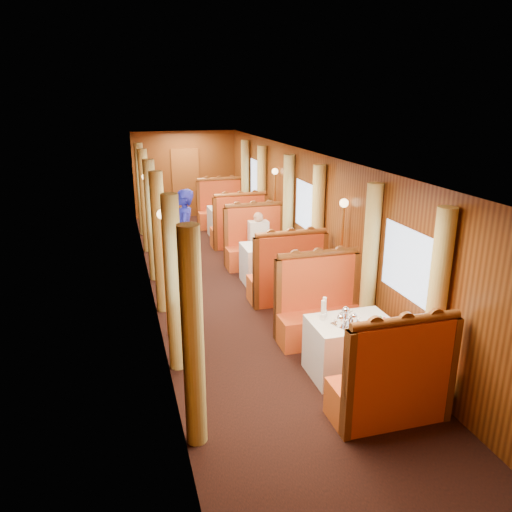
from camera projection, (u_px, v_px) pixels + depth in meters
name	position (u px, v px, depth m)	size (l,w,h in m)	color
floor	(232.00, 285.00, 9.55)	(3.00, 12.00, 0.01)	black
ceiling	(230.00, 153.00, 8.78)	(3.00, 12.00, 0.01)	silver
wall_far	(185.00, 174.00, 14.66)	(3.00, 2.50, 0.01)	brown
wall_near	(415.00, 412.00, 3.67)	(3.00, 2.50, 0.01)	brown
wall_left	(148.00, 228.00, 8.78)	(12.00, 2.50, 0.01)	brown
wall_right	(308.00, 217.00, 9.56)	(12.00, 2.50, 0.01)	brown
doorway_far	(186.00, 183.00, 14.71)	(0.80, 0.04, 2.00)	brown
table_near	(350.00, 348.00, 6.43)	(1.05, 0.72, 0.75)	white
banquette_near_fwd	(391.00, 386.00, 5.48)	(1.30, 0.55, 1.34)	red
banquette_near_aft	(320.00, 313.00, 7.34)	(1.30, 0.55, 1.34)	red
table_mid	(270.00, 264.00, 9.63)	(1.05, 0.72, 0.75)	white
banquette_mid_fwd	(287.00, 279.00, 8.69)	(1.30, 0.55, 1.34)	red
banquette_mid_aft	(256.00, 247.00, 10.54)	(1.30, 0.55, 1.34)	red
table_far	(230.00, 221.00, 12.84)	(1.05, 0.72, 0.75)	white
banquette_far_fwd	(239.00, 229.00, 11.89)	(1.30, 0.55, 1.34)	red
banquette_far_aft	(221.00, 211.00, 13.75)	(1.30, 0.55, 1.34)	red
tea_tray	(347.00, 324.00, 6.23)	(0.34, 0.26, 0.01)	silver
teapot_left	(341.00, 322.00, 6.13)	(0.16, 0.12, 0.13)	silver
teapot_right	(353.00, 320.00, 6.20)	(0.14, 0.11, 0.12)	silver
teapot_back	(345.00, 315.00, 6.33)	(0.17, 0.13, 0.14)	silver
fruit_plate	(380.00, 321.00, 6.28)	(0.22, 0.22, 0.05)	white
cup_inboard	(323.00, 312.00, 6.31)	(0.08, 0.08, 0.26)	white
cup_outboard	(324.00, 309.00, 6.42)	(0.08, 0.08, 0.26)	white
rose_vase_mid	(270.00, 236.00, 9.47)	(0.06, 0.06, 0.36)	silver
rose_vase_far	(230.00, 200.00, 12.68)	(0.06, 0.06, 0.36)	silver
window_left_near	(172.00, 287.00, 5.52)	(1.20, 0.90, 0.01)	#91ADD3
curtain_left_near_a	(193.00, 340.00, 4.92)	(0.22, 0.22, 2.35)	#D1C36B
curtain_left_near_b	(174.00, 285.00, 6.34)	(0.22, 0.22, 2.35)	#D1C36B
window_right_near	(408.00, 264.00, 6.28)	(1.20, 0.90, 0.01)	#91ADD3
curtain_right_near_a	(436.00, 309.00, 5.63)	(0.22, 0.22, 2.35)	#D1C36B
curtain_right_near_b	(370.00, 266.00, 7.06)	(0.22, 0.22, 2.35)	#D1C36B
window_left_mid	(149.00, 217.00, 8.72)	(1.20, 0.90, 0.01)	#91ADD3
curtain_left_mid_a	(160.00, 243.00, 8.12)	(0.22, 0.22, 2.35)	#D1C36B
curtain_left_mid_b	(152.00, 221.00, 9.55)	(0.22, 0.22, 2.35)	#D1C36B
window_right_mid	(307.00, 207.00, 9.49)	(1.20, 0.90, 0.01)	#91ADD3
curtain_right_mid_a	(317.00, 231.00, 8.83)	(0.22, 0.22, 2.35)	#D1C36B
curtain_right_mid_b	(288.00, 212.00, 10.26)	(0.22, 0.22, 2.35)	#D1C36B
window_left_far	(138.00, 184.00, 11.93)	(1.20, 0.90, 0.01)	#91ADD3
curtain_left_far_a	(145.00, 201.00, 11.33)	(0.22, 0.22, 2.35)	#D1C36B
curtain_left_far_b	(141.00, 189.00, 12.76)	(0.22, 0.22, 2.35)	#D1C36B
window_right_far	(257.00, 179.00, 12.70)	(1.20, 0.90, 0.01)	#91ADD3
curtain_right_far_a	(262.00, 195.00, 12.04)	(0.22, 0.22, 2.35)	#D1C36B
curtain_right_far_b	(245.00, 184.00, 13.47)	(0.22, 0.22, 2.35)	#D1C36B
sconce_left_fore	(164.00, 248.00, 7.16)	(0.14, 0.14, 1.95)	#BF8C3F
sconce_right_fore	(342.00, 234.00, 7.89)	(0.14, 0.14, 1.95)	#BF8C3F
sconce_left_aft	(147.00, 201.00, 10.37)	(0.14, 0.14, 1.95)	#BF8C3F
sconce_right_aft	(275.00, 194.00, 11.09)	(0.14, 0.14, 1.95)	#BF8C3F
steward	(184.00, 235.00, 9.63)	(0.65, 0.43, 1.79)	navy
passenger	(259.00, 235.00, 10.23)	(0.40, 0.44, 0.76)	beige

